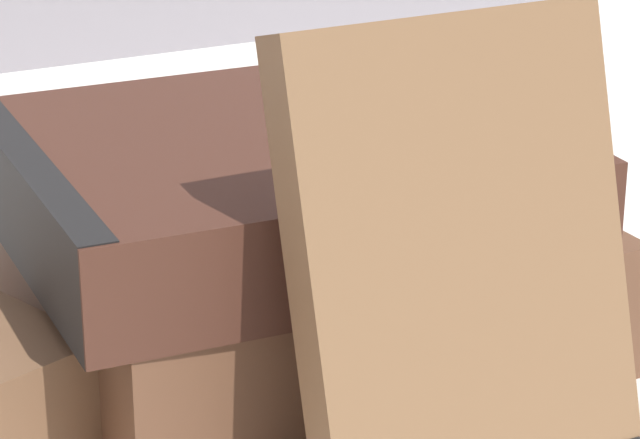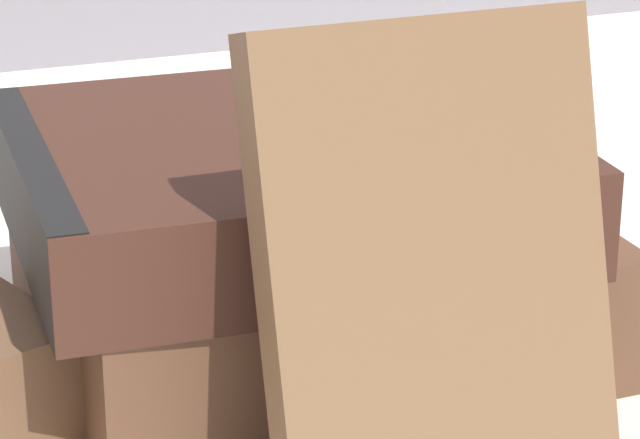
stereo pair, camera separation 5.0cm
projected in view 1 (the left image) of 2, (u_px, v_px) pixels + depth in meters
name	position (u px, v px, depth m)	size (l,w,h in m)	color
ground_plane	(381.00, 392.00, 0.52)	(3.00, 3.00, 0.00)	white
book_flat_bottom	(291.00, 287.00, 0.54)	(0.19, 0.16, 0.05)	brown
book_flat_top	(261.00, 183.00, 0.52)	(0.19, 0.16, 0.04)	#422319
book_leaning_front	(462.00, 284.00, 0.44)	(0.10, 0.06, 0.15)	brown
pocket_watch	(372.00, 103.00, 0.53)	(0.05, 0.06, 0.01)	silver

